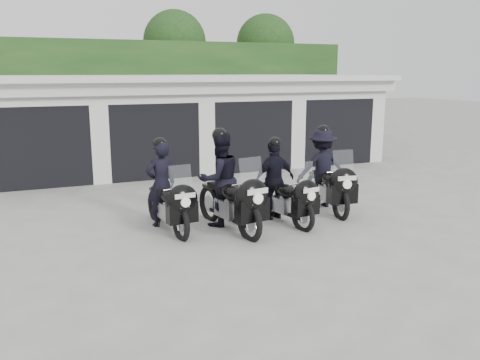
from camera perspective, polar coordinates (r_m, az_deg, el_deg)
name	(u,v)px	position (r m, az deg, el deg)	size (l,w,h in m)	color
ground	(223,233)	(9.98, -1.97, -5.97)	(80.00, 80.00, 0.00)	#9D9D98
garage_block	(137,123)	(17.35, -11.47, 6.34)	(16.40, 6.80, 2.96)	silver
background_vegetation	(121,79)	(22.12, -13.17, 10.95)	(20.00, 3.90, 5.80)	#163714
police_bike_a	(167,193)	(10.13, -8.25, -1.45)	(0.78, 2.15, 1.87)	black
police_bike_b	(225,185)	(10.12, -1.70, -0.60)	(1.08, 2.36, 2.06)	black
police_bike_c	(279,185)	(10.65, 4.42, -0.55)	(1.07, 2.07, 1.81)	black
police_bike_d	(325,173)	(11.73, 9.50, 0.84)	(1.26, 2.25, 1.97)	black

